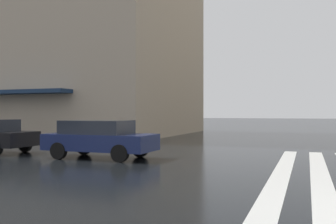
# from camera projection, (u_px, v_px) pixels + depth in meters

# --- Properties ---
(haussmann_block_mid) EXTENTS (15.90, 27.96, 21.59)m
(haussmann_block_mid) POSITION_uv_depth(u_px,v_px,m) (29.00, 13.00, 32.88)
(haussmann_block_mid) COLOR tan
(haussmann_block_mid) RESTS_ON ground_plane
(car_navy) EXTENTS (1.85, 4.10, 1.41)m
(car_navy) POSITION_uv_depth(u_px,v_px,m) (99.00, 138.00, 13.87)
(car_navy) COLOR navy
(car_navy) RESTS_ON ground_plane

